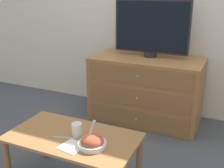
{
  "coord_description": "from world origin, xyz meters",
  "views": [
    {
      "loc": [
        0.86,
        -3.09,
        1.41
      ],
      "look_at": [
        0.05,
        -1.3,
        0.73
      ],
      "focal_mm": 45.0,
      "sensor_mm": 36.0,
      "label": 1
    }
  ],
  "objects": [
    {
      "name": "ground_plane",
      "position": [
        0.0,
        0.0,
        0.0
      ],
      "size": [
        12.0,
        12.0,
        0.0
      ],
      "primitive_type": "plane",
      "color": "#474C56"
    },
    {
      "name": "dresser",
      "position": [
        0.01,
        -0.31,
        0.35
      ],
      "size": [
        1.16,
        0.59,
        0.7
      ],
      "color": "#9E6B3D",
      "rests_on": "ground_plane"
    },
    {
      "name": "tv",
      "position": [
        0.02,
        -0.24,
        1.01
      ],
      "size": [
        0.8,
        0.14,
        0.59
      ],
      "color": "#232328",
      "rests_on": "dresser"
    },
    {
      "name": "coffee_table",
      "position": [
        -0.12,
        -1.61,
        0.36
      ],
      "size": [
        0.92,
        0.51,
        0.42
      ],
      "color": "#9E6B3D",
      "rests_on": "ground_plane"
    },
    {
      "name": "takeout_bowl",
      "position": [
        0.08,
        -1.68,
        0.45
      ],
      "size": [
        0.19,
        0.19,
        0.17
      ],
      "color": "silver",
      "rests_on": "coffee_table"
    },
    {
      "name": "drink_cup",
      "position": [
        -0.09,
        -1.59,
        0.46
      ],
      "size": [
        0.07,
        0.07,
        0.09
      ],
      "color": "beige",
      "rests_on": "coffee_table"
    },
    {
      "name": "napkin",
      "position": [
        -0.04,
        -1.73,
        0.42
      ],
      "size": [
        0.17,
        0.17,
        0.0
      ],
      "color": "white",
      "rests_on": "coffee_table"
    },
    {
      "name": "knife",
      "position": [
        -0.15,
        -1.65,
        0.42
      ],
      "size": [
        0.17,
        0.06,
        0.01
      ],
      "color": "silver",
      "rests_on": "coffee_table"
    }
  ]
}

